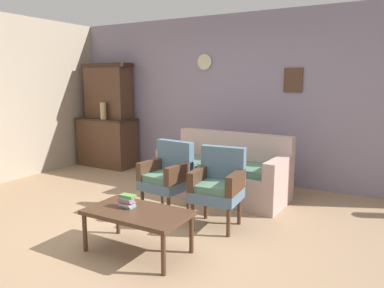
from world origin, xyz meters
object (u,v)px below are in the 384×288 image
at_px(floral_couch, 225,174).
at_px(armchair_near_couch_end, 168,174).
at_px(book_stack_on_table, 127,201).
at_px(armchair_row_middle, 218,184).
at_px(coffee_table, 137,215).
at_px(side_cabinet, 107,142).
at_px(vase_on_cabinet, 103,111).

bearing_deg(floral_couch, armchair_near_couch_end, -109.99).
xyz_separation_m(floral_couch, book_stack_on_table, (-0.15, -1.96, 0.15)).
bearing_deg(armchair_row_middle, coffee_table, -111.76).
relative_size(coffee_table, book_stack_on_table, 6.25).
xyz_separation_m(armchair_near_couch_end, coffee_table, (0.34, -1.04, -0.12)).
relative_size(side_cabinet, vase_on_cabinet, 3.70).
height_order(side_cabinet, vase_on_cabinet, vase_on_cabinet).
bearing_deg(armchair_near_couch_end, floral_couch, 70.01).
distance_m(side_cabinet, book_stack_on_table, 3.69).
xyz_separation_m(side_cabinet, armchair_near_couch_end, (2.44, -1.58, 0.03)).
xyz_separation_m(side_cabinet, book_stack_on_table, (2.63, -2.59, 0.01)).
relative_size(side_cabinet, coffee_table, 1.16).
distance_m(vase_on_cabinet, coffee_table, 3.68).
height_order(floral_couch, armchair_near_couch_end, same).
relative_size(side_cabinet, armchair_near_couch_end, 1.28).
bearing_deg(side_cabinet, coffee_table, -43.32).
relative_size(side_cabinet, armchair_row_middle, 1.28).
relative_size(vase_on_cabinet, floral_couch, 0.17).
distance_m(armchair_near_couch_end, coffee_table, 1.10).
relative_size(armchair_row_middle, book_stack_on_table, 5.62).
bearing_deg(armchair_row_middle, vase_on_cabinet, 154.54).
bearing_deg(coffee_table, side_cabinet, 136.68).
height_order(armchair_row_middle, coffee_table, armchair_row_middle).
xyz_separation_m(vase_on_cabinet, armchair_row_middle, (3.06, -1.46, -0.59)).
bearing_deg(coffee_table, armchair_near_couch_end, 107.95).
xyz_separation_m(floral_couch, coffee_table, (-0.01, -1.98, 0.05)).
distance_m(floral_couch, book_stack_on_table, 1.97).
height_order(armchair_near_couch_end, armchair_row_middle, same).
height_order(side_cabinet, coffee_table, side_cabinet).
bearing_deg(book_stack_on_table, side_cabinet, 135.45).
xyz_separation_m(floral_couch, armchair_row_middle, (0.38, -1.01, 0.17)).
bearing_deg(vase_on_cabinet, armchair_near_couch_end, -30.86).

